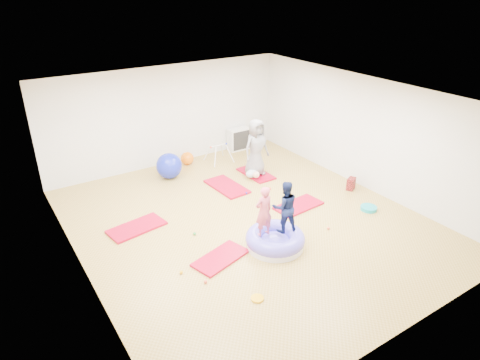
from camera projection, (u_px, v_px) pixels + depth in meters
room at (248, 163)px, 8.88m from camera, size 7.01×8.01×2.81m
gym_mat_front_left at (220, 258)px, 8.21m from camera, size 1.22×0.83×0.05m
gym_mat_mid_left at (137, 227)px, 9.21m from camera, size 1.28×0.78×0.05m
gym_mat_center_back at (227, 187)px, 11.00m from camera, size 0.70×1.30×0.05m
gym_mat_right at (298, 206)px, 10.09m from camera, size 1.20×0.67×0.05m
gym_mat_rear_right at (256, 174)px, 11.73m from camera, size 0.58×1.14×0.05m
inflatable_cushion at (275, 240)px, 8.55m from camera, size 1.19×1.19×0.38m
child_pink at (264, 209)px, 8.21m from camera, size 0.38×0.25×1.05m
child_navy at (285, 205)px, 8.34m from camera, size 0.64×0.57×1.08m
adult_caregiver at (256, 148)px, 11.33m from camera, size 0.79×0.55×1.54m
infant at (253, 174)px, 11.40m from camera, size 0.38×0.39×0.23m
ball_pit_balls at (252, 227)px, 9.22m from camera, size 3.55×2.51×0.06m
exercise_ball_blue at (169, 166)px, 11.41m from camera, size 0.69×0.69×0.69m
exercise_ball_orange at (187, 158)px, 12.29m from camera, size 0.37×0.37×0.37m
infant_play_gym at (219, 151)px, 12.38m from camera, size 0.69×0.66×0.53m
cube_shelf at (239, 139)px, 13.31m from camera, size 0.68×0.34×0.68m
balance_disc at (369, 208)px, 9.94m from camera, size 0.38×0.38×0.08m
backpack at (351, 184)px, 10.86m from camera, size 0.31×0.27×0.31m
yellow_toy at (257, 298)px, 7.19m from camera, size 0.22×0.22×0.03m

